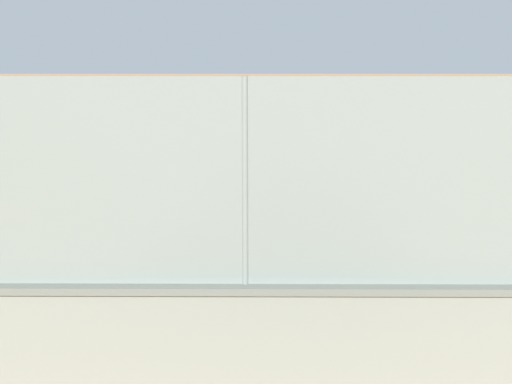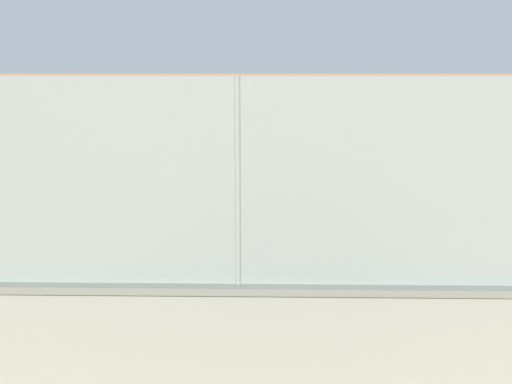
{
  "view_description": "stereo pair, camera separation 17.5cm",
  "coord_description": "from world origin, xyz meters",
  "px_view_note": "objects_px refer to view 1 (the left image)",
  "views": [
    {
      "loc": [
        -1.03,
        19.85,
        3.67
      ],
      "look_at": [
        -1.07,
        8.21,
        1.29
      ],
      "focal_mm": 46.47,
      "sensor_mm": 36.0,
      "label": 1
    },
    {
      "loc": [
        -1.21,
        19.85,
        3.67
      ],
      "look_at": [
        -1.07,
        8.21,
        1.29
      ],
      "focal_mm": 46.47,
      "sensor_mm": 36.0,
      "label": 2
    }
  ],
  "objects_px": {
    "player_foreground_swinging": "(309,231)",
    "sports_ball": "(263,183)",
    "player_near_wall_returning": "(214,150)",
    "player_at_service_line": "(447,182)"
  },
  "relations": [
    {
      "from": "player_at_service_line",
      "to": "sports_ball",
      "type": "distance_m",
      "value": 5.84
    },
    {
      "from": "sports_ball",
      "to": "player_near_wall_returning",
      "type": "bearing_deg",
      "value": -18.77
    },
    {
      "from": "player_foreground_swinging",
      "to": "sports_ball",
      "type": "bearing_deg",
      "value": -86.11
    },
    {
      "from": "player_near_wall_returning",
      "to": "player_foreground_swinging",
      "type": "bearing_deg",
      "value": 102.35
    },
    {
      "from": "player_at_service_line",
      "to": "sports_ball",
      "type": "relative_size",
      "value": 7.64
    },
    {
      "from": "player_at_service_line",
      "to": "player_foreground_swinging",
      "type": "bearing_deg",
      "value": 53.11
    },
    {
      "from": "player_near_wall_returning",
      "to": "player_foreground_swinging",
      "type": "relative_size",
      "value": 1.01
    },
    {
      "from": "player_foreground_swinging",
      "to": "player_near_wall_returning",
      "type": "bearing_deg",
      "value": -77.65
    },
    {
      "from": "player_near_wall_returning",
      "to": "player_at_service_line",
      "type": "distance_m",
      "value": 7.18
    },
    {
      "from": "player_foreground_swinging",
      "to": "sports_ball",
      "type": "height_order",
      "value": "player_foreground_swinging"
    }
  ]
}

